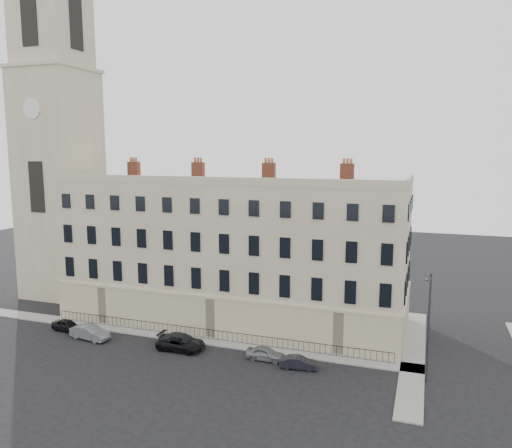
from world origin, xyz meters
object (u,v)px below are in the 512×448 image
Objects in this scene: car_c at (182,341)px; car_f at (299,363)px; car_a at (67,325)px; streetlamp at (428,323)px; car_b at (90,332)px; car_e at (266,353)px; car_d at (180,344)px.

car_c is 1.41× the size of car_f.
car_a is at bearing 80.12° from car_f.
streetlamp is (10.12, 0.87, 4.38)m from car_f.
car_c is (9.45, 1.03, -0.03)m from car_b.
car_a is at bearing 80.43° from car_b.
car_e is at bearing 68.88° from car_f.
car_f is (3.21, -0.76, -0.06)m from car_e.
car_b is at bearing 82.77° from car_f.
car_e reaches higher than car_f.
car_b is 0.47× the size of streetlamp.
car_d is 0.49× the size of streetlamp.
car_f is (11.46, -0.82, -0.13)m from car_c.
car_e is 0.39× the size of streetlamp.
car_b is 31.33m from streetlamp.
car_d is 1.36× the size of car_f.
streetlamp is at bearing -88.24° from car_e.
car_d is at bearing -169.60° from car_c.
car_d is (0.12, -0.60, -0.05)m from car_c.
streetlamp is at bearing -92.90° from car_f.
car_a is at bearing 167.03° from streetlamp.
car_b is 0.92× the size of car_c.
car_c is at bearing 167.19° from streetlamp.
car_c reaches higher than car_d.
car_d is (9.57, 0.44, -0.08)m from car_b.
car_b is (3.61, -1.10, 0.09)m from car_a.
car_f is 0.36× the size of streetlamp.
car_b is at bearing -99.24° from car_a.
car_b is 20.91m from car_f.
car_b reaches higher than car_a.
car_a is at bearing 86.86° from car_d.
car_a is 13.07m from car_c.
car_a is 0.80× the size of car_d.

